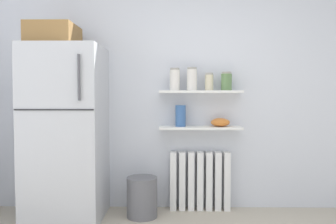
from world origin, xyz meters
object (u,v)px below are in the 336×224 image
Objects in this scene: radiator at (200,181)px; storage_jar_3 at (226,81)px; storage_jar_0 at (175,79)px; storage_jar_1 at (192,79)px; refrigerator at (66,128)px; storage_jar_2 at (209,82)px; trash_bin at (142,197)px; vase at (181,116)px; shelf_bowl at (220,122)px.

storage_jar_3 reaches higher than radiator.
storage_jar_0 is 0.97× the size of storage_jar_1.
refrigerator reaches higher than storage_jar_2.
trash_bin is (0.74, 0.04, -0.69)m from refrigerator.
storage_jar_2 reaches higher than vase.
radiator is (1.33, 0.26, -0.58)m from refrigerator.
radiator is 2.84× the size of vase.
storage_jar_1 is 0.18m from storage_jar_2.
storage_jar_2 is 0.43m from shelf_bowl.
refrigerator reaches higher than trash_bin.
storage_jar_2 is at bearing 180.00° from storage_jar_3.
storage_jar_0 reaches higher than trash_bin.
refrigerator is 8.18× the size of storage_jar_0.
storage_jar_1 is 1.22× the size of shelf_bowl.
vase is (-0.47, -0.00, -0.36)m from storage_jar_3.
trash_bin is (-0.68, -0.20, -1.15)m from storage_jar_2.
trash_bin is (-0.32, -0.20, -1.17)m from storage_jar_0.
vase is 0.91m from trash_bin.
vase is (-0.29, -0.00, -0.35)m from storage_jar_2.
shelf_bowl reaches higher than trash_bin.
vase is (-0.21, -0.03, 0.69)m from radiator.
radiator is 1.58× the size of trash_bin.
storage_jar_2 is 0.95× the size of storage_jar_3.
shelf_bowl is at bearing 0.00° from vase.
refrigerator reaches higher than storage_jar_3.
storage_jar_3 is (1.60, 0.23, 0.46)m from refrigerator.
trash_bin is at bearing -163.82° from storage_jar_2.
radiator is at bearing 6.43° from storage_jar_0.
refrigerator is 1.47m from radiator.
storage_jar_1 is 1.29m from trash_bin.
storage_jar_0 is 0.18m from storage_jar_1.
storage_jar_1 is at bearing 10.70° from refrigerator.
storage_jar_3 is 0.59m from vase.
vase is (1.12, 0.23, 0.11)m from refrigerator.
refrigerator is 8.53× the size of vase.
radiator is at bearing 8.30° from vase.
storage_jar_2 is at bearing 16.18° from trash_bin.
refrigerator is 4.74× the size of trash_bin.
vase is (0.06, 0.00, -0.38)m from storage_jar_0.
trash_bin is (-0.80, -0.20, -0.73)m from shelf_bowl.
vase is at bearing 27.11° from trash_bin.
storage_jar_3 is 0.48× the size of trash_bin.
shelf_bowl is 1.10m from trash_bin.
shelf_bowl is at bearing 8.68° from refrigerator.
trash_bin is (-0.59, -0.23, -0.11)m from radiator.
storage_jar_0 is 0.53m from storage_jar_3.
storage_jar_0 is 1.04× the size of vase.
refrigerator is 10.43× the size of storage_jar_2.
radiator is 0.64m from trash_bin.
storage_jar_3 is at bearing 0.00° from shelf_bowl.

